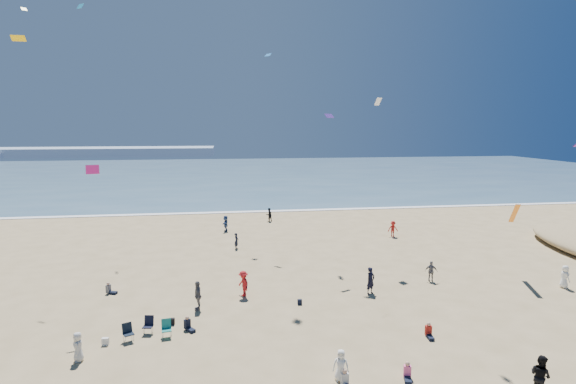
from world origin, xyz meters
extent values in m
cube|color=#476B84|center=(0.00, 95.00, 0.03)|extent=(220.00, 100.00, 0.06)
cube|color=white|center=(0.00, 45.00, 0.04)|extent=(220.00, 1.20, 0.08)
cube|color=#7A8EA8|center=(-60.00, 170.00, 1.60)|extent=(110.00, 20.00, 3.20)
imported|color=red|center=(16.34, 29.05, 0.84)|extent=(1.12, 0.68, 1.69)
imported|color=white|center=(22.99, 12.66, 0.84)|extent=(0.54, 0.82, 1.68)
imported|color=white|center=(3.78, 3.31, 0.75)|extent=(0.84, 0.68, 1.51)
imported|color=black|center=(-0.27, 26.64, 0.77)|extent=(0.53, 0.65, 1.54)
imported|color=black|center=(4.09, 38.61, 0.83)|extent=(1.01, 0.95, 1.66)
imported|color=black|center=(12.03, 0.89, 0.94)|extent=(0.91, 1.06, 1.89)
imported|color=red|center=(-0.18, 14.40, 0.90)|extent=(1.08, 1.34, 1.80)
imported|color=slate|center=(14.04, 15.38, 0.78)|extent=(0.99, 0.74, 1.56)
imported|color=black|center=(8.66, 13.59, 0.95)|extent=(0.83, 0.74, 1.90)
imported|color=silver|center=(-8.77, 6.92, 0.75)|extent=(0.68, 0.84, 1.50)
imported|color=slate|center=(-3.17, 12.50, 0.95)|extent=(0.58, 1.16, 1.91)
imported|color=#2E4880|center=(-1.23, 34.18, 0.88)|extent=(0.73, 1.69, 1.76)
cube|color=silver|center=(-7.87, 8.45, 0.20)|extent=(0.35, 0.20, 0.40)
cube|color=black|center=(-4.59, 10.51, 0.19)|extent=(0.30, 0.22, 0.38)
cube|color=black|center=(3.42, 12.40, 0.17)|extent=(0.28, 0.18, 0.34)
cube|color=#29A5D9|center=(-12.09, 23.03, 20.86)|extent=(0.61, 0.54, 0.40)
cube|color=#297ED6|center=(3.26, 30.36, 18.63)|extent=(0.70, 0.73, 0.31)
cube|color=#CD1A65|center=(-9.15, 12.76, 9.09)|extent=(0.82, 0.55, 0.52)
cube|color=yellow|center=(-14.08, 16.29, 17.17)|extent=(0.87, 0.41, 0.33)
cube|color=#4B2A8A|center=(7.30, 20.96, 12.49)|extent=(0.87, 0.69, 0.34)
cube|color=#FAFF1E|center=(-21.29, 36.27, 23.55)|extent=(0.68, 0.66, 0.38)
cube|color=white|center=(12.01, 22.58, 13.76)|extent=(0.70, 0.61, 0.64)
cube|color=orange|center=(20.57, 15.39, 5.05)|extent=(0.35, 2.64, 1.87)
camera|label=1|loc=(-1.41, -15.40, 11.68)|focal=28.00mm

